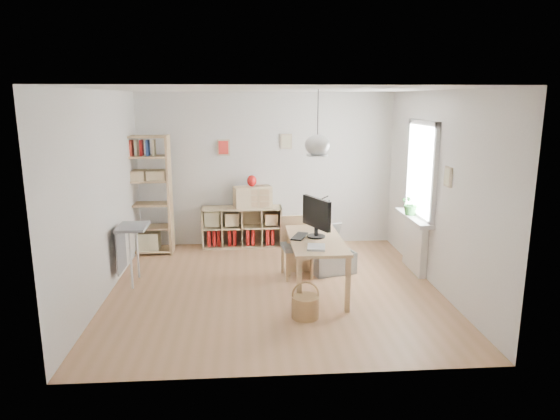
{
  "coord_description": "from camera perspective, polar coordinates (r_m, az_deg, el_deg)",
  "views": [
    {
      "loc": [
        -0.39,
        -6.54,
        2.59
      ],
      "look_at": [
        0.1,
        0.3,
        1.05
      ],
      "focal_mm": 32.0,
      "sensor_mm": 36.0,
      "label": 1
    }
  ],
  "objects": [
    {
      "name": "side_table",
      "position": [
        7.34,
        -16.95,
        -3.09
      ],
      "size": [
        0.4,
        0.55,
        0.85
      ],
      "color": "gray",
      "rests_on": "ground"
    },
    {
      "name": "windowsill",
      "position": [
        7.78,
        15.0,
        -0.86
      ],
      "size": [
        0.22,
        1.2,
        0.06
      ],
      "primitive_type": "cube",
      "color": "white",
      "rests_on": "radiator"
    },
    {
      "name": "drawer_chest",
      "position": [
        8.74,
        -3.15,
        1.52
      ],
      "size": [
        0.69,
        0.42,
        0.37
      ],
      "primitive_type": "cube",
      "rotation": [
        0.0,
        0.0,
        0.21
      ],
      "color": "tan",
      "rests_on": "cube_shelf"
    },
    {
      "name": "storage_chest",
      "position": [
        7.7,
        5.77,
        -5.33
      ],
      "size": [
        0.82,
        0.88,
        0.68
      ],
      "rotation": [
        0.0,
        0.0,
        0.29
      ],
      "color": "#AEAFAA",
      "rests_on": "ground"
    },
    {
      "name": "task_lamp",
      "position": [
        7.16,
        4.12,
        0.16
      ],
      "size": [
        0.41,
        0.15,
        0.43
      ],
      "color": "black",
      "rests_on": "desk"
    },
    {
      "name": "keyboard",
      "position": [
        6.77,
        2.24,
        -3.02
      ],
      "size": [
        0.28,
        0.42,
        0.02
      ],
      "primitive_type": "cube",
      "rotation": [
        0.0,
        0.0,
        -0.38
      ],
      "color": "black",
      "rests_on": "desk"
    },
    {
      "name": "wicker_basket",
      "position": [
        6.11,
        2.91,
        -10.89
      ],
      "size": [
        0.33,
        0.33,
        0.46
      ],
      "rotation": [
        0.0,
        0.0,
        -0.0
      ],
      "color": "#986C44",
      "rests_on": "ground"
    },
    {
      "name": "desk",
      "position": [
        6.74,
        4.1,
        -4.04
      ],
      "size": [
        0.7,
        1.5,
        0.75
      ],
      "color": "tan",
      "rests_on": "ground"
    },
    {
      "name": "tall_bookshelf",
      "position": [
        8.63,
        -15.05,
        2.2
      ],
      "size": [
        0.8,
        0.38,
        2.0
      ],
      "color": "tan",
      "rests_on": "ground"
    },
    {
      "name": "ground",
      "position": [
        7.04,
        -0.64,
        -8.92
      ],
      "size": [
        4.5,
        4.5,
        0.0
      ],
      "primitive_type": "plane",
      "color": "#AB7A55",
      "rests_on": "ground"
    },
    {
      "name": "yarn_ball",
      "position": [
        7.22,
        4.46,
        -1.59
      ],
      "size": [
        0.14,
        0.14,
        0.14
      ],
      "primitive_type": "sphere",
      "color": "#4B0A1A",
      "rests_on": "desk"
    },
    {
      "name": "radiator",
      "position": [
        7.9,
        15.17,
        -3.89
      ],
      "size": [
        0.1,
        0.8,
        0.8
      ],
      "primitive_type": "cube",
      "color": "white",
      "rests_on": "ground"
    },
    {
      "name": "window_unit",
      "position": [
        7.68,
        15.91,
        4.39
      ],
      "size": [
        0.07,
        1.16,
        1.46
      ],
      "color": "white",
      "rests_on": "ground"
    },
    {
      "name": "potted_plant",
      "position": [
        7.8,
        14.77,
        0.72
      ],
      "size": [
        0.36,
        0.33,
        0.35
      ],
      "primitive_type": "imported",
      "rotation": [
        0.0,
        0.0,
        0.21
      ],
      "color": "#27692A",
      "rests_on": "windowsill"
    },
    {
      "name": "chair",
      "position": [
        7.39,
        1.86,
        -3.75
      ],
      "size": [
        0.47,
        0.47,
        0.88
      ],
      "rotation": [
        0.0,
        0.0,
        0.1
      ],
      "color": "gray",
      "rests_on": "ground"
    },
    {
      "name": "red_vase",
      "position": [
        8.69,
        -3.25,
        3.35
      ],
      "size": [
        0.17,
        0.17,
        0.2
      ],
      "primitive_type": "ellipsoid",
      "color": "#A50E0D",
      "rests_on": "drawer_chest"
    },
    {
      "name": "paper_tray",
      "position": [
        6.28,
        4.17,
        -4.27
      ],
      "size": [
        0.26,
        0.31,
        0.03
      ],
      "primitive_type": "cube",
      "rotation": [
        0.0,
        0.0,
        -0.16
      ],
      "color": "white",
      "rests_on": "desk"
    },
    {
      "name": "cube_shelf",
      "position": [
        8.92,
        -4.5,
        -2.27
      ],
      "size": [
        1.4,
        0.38,
        0.72
      ],
      "color": "tan",
      "rests_on": "ground"
    },
    {
      "name": "room_shell",
      "position": [
        6.49,
        4.29,
        7.41
      ],
      "size": [
        4.5,
        4.5,
        4.5
      ],
      "color": "white",
      "rests_on": "ground"
    },
    {
      "name": "monitor",
      "position": [
        6.71,
        4.18,
        -0.62
      ],
      "size": [
        0.31,
        0.59,
        0.54
      ],
      "rotation": [
        0.0,
        0.0,
        0.43
      ],
      "color": "black",
      "rests_on": "desk"
    }
  ]
}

